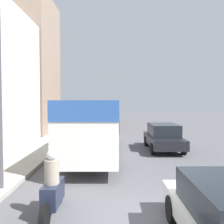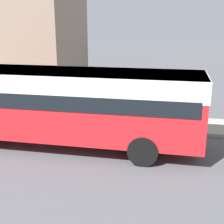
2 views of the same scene
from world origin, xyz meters
name	(u,v)px [view 1 (image 1 of 2)]	position (x,y,z in m)	size (l,w,h in m)	color
ground_plane	(145,223)	(0.00, 0.00, 0.00)	(120.00, 120.00, 0.00)	#515156
building_far_terrace	(23,67)	(-8.98, 16.88, 6.06)	(5.56, 6.94, 12.12)	gray
bus_lead	(96,119)	(-1.76, 8.29, 1.93)	(2.50, 11.44, 2.96)	silver
bus_following	(102,111)	(-2.04, 22.10, 1.86)	(2.52, 10.15, 2.84)	red
bus_third_in_line	(106,108)	(-1.94, 34.75, 1.90)	(2.65, 10.66, 2.90)	#2D8447
motorcycle_behind_lead	(53,190)	(-2.29, 0.32, 0.68)	(0.38, 2.24, 1.73)	#1E2338
car_crossing	(164,137)	(2.30, 9.00, 0.80)	(1.90, 4.33, 1.56)	black
pedestrian_near_curb	(88,112)	(-5.05, 36.70, 1.11)	(0.32, 0.32, 1.83)	#232838
lamp_post	(0,65)	(-4.35, 2.01, 4.07)	(0.36, 0.36, 6.70)	#47474C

